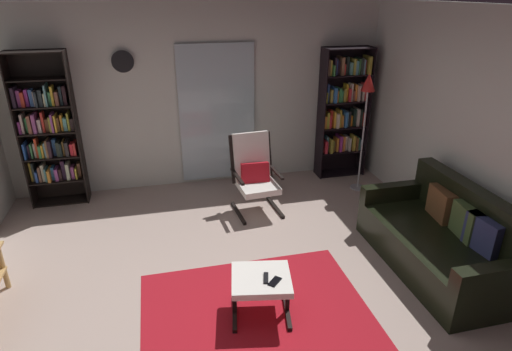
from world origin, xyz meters
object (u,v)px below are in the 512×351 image
(cell_phone, at_px, (275,282))
(floor_lamp_by_shelf, at_px, (367,97))
(lounge_armchair, at_px, (254,172))
(wall_clock, at_px, (123,61))
(bookshelf_near_sofa, at_px, (343,109))
(bookshelf_near_tv, at_px, (49,133))
(leather_sofa, at_px, (443,241))
(ottoman, at_px, (261,283))
(tv_remote, at_px, (266,278))

(cell_phone, xyz_separation_m, floor_lamp_by_shelf, (1.96, 2.37, 0.95))
(lounge_armchair, xyz_separation_m, cell_phone, (-0.32, -2.12, -0.12))
(wall_clock, bearing_deg, bookshelf_near_sofa, -2.91)
(bookshelf_near_sofa, distance_m, wall_clock, 3.23)
(lounge_armchair, relative_size, cell_phone, 7.30)
(bookshelf_near_tv, height_order, leather_sofa, bookshelf_near_tv)
(bookshelf_near_tv, bearing_deg, wall_clock, 9.60)
(floor_lamp_by_shelf, bearing_deg, bookshelf_near_tv, 172.08)
(ottoman, bearing_deg, bookshelf_near_sofa, 55.13)
(floor_lamp_by_shelf, bearing_deg, lounge_armchair, -171.34)
(cell_phone, bearing_deg, tv_remote, -179.34)
(bookshelf_near_sofa, xyz_separation_m, leather_sofa, (0.04, -2.60, -0.74))
(floor_lamp_by_shelf, xyz_separation_m, wall_clock, (-3.19, 0.76, 0.48))
(leather_sofa, bearing_deg, wall_clock, 138.92)
(bookshelf_near_sofa, height_order, wall_clock, wall_clock)
(bookshelf_near_sofa, bearing_deg, bookshelf_near_tv, -179.80)
(leather_sofa, relative_size, ottoman, 3.02)
(floor_lamp_by_shelf, bearing_deg, wall_clock, 166.59)
(bookshelf_near_tv, distance_m, ottoman, 3.63)
(leather_sofa, relative_size, cell_phone, 12.92)
(cell_phone, bearing_deg, bookshelf_near_sofa, 102.32)
(lounge_armchair, bearing_deg, leather_sofa, -47.21)
(tv_remote, distance_m, wall_clock, 3.58)
(cell_phone, distance_m, wall_clock, 3.65)
(bookshelf_near_sofa, bearing_deg, ottoman, -124.87)
(lounge_armchair, height_order, ottoman, lounge_armchair)
(ottoman, bearing_deg, lounge_armchair, 78.32)
(cell_phone, relative_size, wall_clock, 0.48)
(lounge_armchair, bearing_deg, bookshelf_near_sofa, 28.28)
(bookshelf_near_sofa, xyz_separation_m, lounge_armchair, (-1.58, -0.85, -0.52))
(ottoman, bearing_deg, cell_phone, -45.81)
(bookshelf_near_sofa, relative_size, tv_remote, 13.66)
(floor_lamp_by_shelf, relative_size, wall_clock, 5.85)
(bookshelf_near_tv, relative_size, ottoman, 3.41)
(bookshelf_near_sofa, bearing_deg, lounge_armchair, -151.72)
(ottoman, distance_m, tv_remote, 0.10)
(lounge_armchair, bearing_deg, wall_clock, 146.84)
(lounge_armchair, xyz_separation_m, ottoman, (-0.42, -2.02, -0.19))
(leather_sofa, xyz_separation_m, cell_phone, (-1.94, -0.37, 0.10))
(bookshelf_near_sofa, distance_m, cell_phone, 3.58)
(ottoman, distance_m, cell_phone, 0.16)
(ottoman, distance_m, floor_lamp_by_shelf, 3.23)
(ottoman, xyz_separation_m, tv_remote, (0.03, -0.04, 0.08))
(ottoman, height_order, cell_phone, cell_phone)
(bookshelf_near_tv, height_order, bookshelf_near_sofa, bookshelf_near_tv)
(leather_sofa, distance_m, ottoman, 2.05)
(bookshelf_near_tv, relative_size, cell_phone, 14.62)
(bookshelf_near_tv, bearing_deg, tv_remote, -52.89)
(wall_clock, bearing_deg, ottoman, -69.55)
(lounge_armchair, bearing_deg, tv_remote, -100.56)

